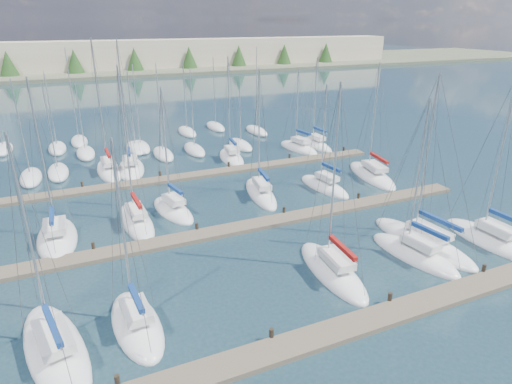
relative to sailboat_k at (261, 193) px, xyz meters
name	(u,v)px	position (x,y,z in m)	size (l,w,h in m)	color
ground	(147,122)	(-4.14, 37.81, -0.19)	(400.00, 400.00, 0.00)	#233C47
dock_near	(343,329)	(-4.14, -20.17, -0.04)	(44.00, 1.93, 1.10)	#6B5E4C
dock_mid	(246,226)	(-4.14, -6.17, -0.04)	(44.00, 1.93, 1.10)	#6B5E4C
dock_far	(198,175)	(-4.14, 7.83, -0.04)	(44.00, 1.93, 1.10)	#6B5E4C
sailboat_k	(261,193)	(0.00, 0.00, 0.00)	(3.65, 8.68, 12.88)	white
sailboat_r	(315,145)	(14.27, 13.16, 0.00)	(2.34, 7.55, 12.49)	white
sailboat_p	(231,158)	(1.54, 12.26, 0.00)	(3.49, 7.88, 13.03)	white
sailboat_m	(372,175)	(13.51, -0.10, -0.02)	(4.66, 9.77, 12.94)	white
sailboat_b	(55,350)	(-18.83, -15.44, -0.02)	(4.57, 9.41, 12.41)	white
sailboat_f	(422,242)	(7.35, -14.22, -0.01)	(3.60, 9.85, 13.63)	white
sailboat_g	(490,240)	(12.47, -16.10, -0.01)	(3.00, 8.26, 13.72)	white
sailboat_j	(173,210)	(-8.96, -0.48, 0.00)	(3.60, 7.16, 11.78)	white
sailboat_n	(109,170)	(-13.03, 13.41, 0.01)	(2.70, 8.56, 15.26)	white
sailboat_h	(57,238)	(-18.63, -2.00, -0.01)	(3.10, 7.90, 13.25)	white
sailboat_l	(324,186)	(6.81, -0.95, -0.01)	(3.11, 7.45, 11.24)	white
sailboat_e	(414,254)	(5.38, -15.45, 0.00)	(3.54, 7.88, 12.26)	white
sailboat_o	(131,168)	(-10.62, 12.99, 0.00)	(4.01, 8.44, 15.12)	white
sailboat_i	(137,221)	(-12.38, -1.50, 0.00)	(2.74, 8.51, 13.78)	white
sailboat_q	(299,148)	(11.38, 12.69, -0.02)	(3.63, 7.70, 10.96)	white
sailboat_d	(332,270)	(-1.34, -14.86, 0.00)	(3.22, 8.44, 13.54)	white
sailboat_c	(137,324)	(-14.59, -15.13, -0.01)	(3.02, 6.98, 11.66)	white
distant_boats	(137,147)	(-8.48, 21.58, 0.10)	(36.93, 20.75, 13.30)	#9EA0A5
shoreline	(54,48)	(-17.43, 127.58, 7.25)	(400.00, 60.00, 38.00)	#666B51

